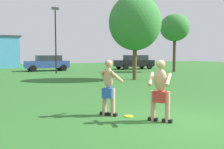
{
  "coord_description": "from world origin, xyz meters",
  "views": [
    {
      "loc": [
        -4.74,
        -5.27,
        1.81
      ],
      "look_at": [
        -0.91,
        2.15,
        1.13
      ],
      "focal_mm": 42.48,
      "sensor_mm": 36.0,
      "label": 1
    }
  ],
  "objects": [
    {
      "name": "car_black_mid_lot",
      "position": [
        11.21,
        20.12,
        0.82
      ],
      "size": [
        4.42,
        2.27,
        1.58
      ],
      "color": "black",
      "rests_on": "ground_plane"
    },
    {
      "name": "frisbee",
      "position": [
        -0.91,
        1.11,
        0.01
      ],
      "size": [
        0.26,
        0.26,
        0.03
      ],
      "primitive_type": "cylinder",
      "color": "yellow",
      "rests_on": "ground_plane"
    },
    {
      "name": "tree_behind_players",
      "position": [
        12.29,
        14.67,
        4.2
      ],
      "size": [
        2.8,
        2.8,
        5.53
      ],
      "color": "#4C3823",
      "rests_on": "ground_plane"
    },
    {
      "name": "player_in_red",
      "position": [
        -0.47,
        0.25,
        0.85
      ],
      "size": [
        0.72,
        0.82,
        1.63
      ],
      "color": "black",
      "rests_on": "ground_plane"
    },
    {
      "name": "tree_left_field",
      "position": [
        4.84,
        9.95,
        3.82
      ],
      "size": [
        3.51,
        3.51,
        5.69
      ],
      "color": "brown",
      "rests_on": "ground_plane"
    },
    {
      "name": "player_with_cap",
      "position": [
        -1.36,
        1.5,
        0.88
      ],
      "size": [
        0.71,
        0.7,
        1.63
      ],
      "color": "black",
      "rests_on": "ground_plane"
    },
    {
      "name": "ground_plane",
      "position": [
        0.0,
        0.0,
        0.0
      ],
      "size": [
        80.0,
        80.0,
        0.0
      ],
      "primitive_type": "plane",
      "color": "#2D6628"
    },
    {
      "name": "car_blue_far_end",
      "position": [
        1.74,
        21.68,
        0.82
      ],
      "size": [
        4.34,
        2.11,
        1.58
      ],
      "color": "#2D478C",
      "rests_on": "ground_plane"
    },
    {
      "name": "lamp_post",
      "position": [
        1.55,
        17.66,
        3.53
      ],
      "size": [
        0.6,
        0.24,
        5.75
      ],
      "color": "black",
      "rests_on": "ground_plane"
    }
  ]
}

